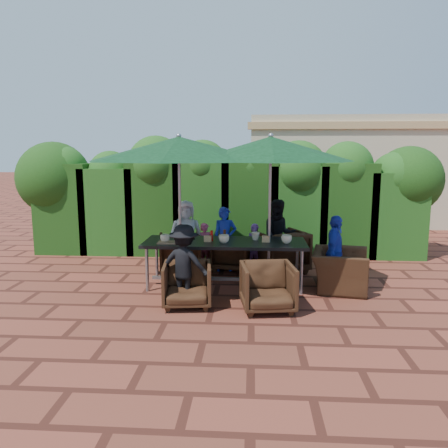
# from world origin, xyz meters

# --- Properties ---
(ground) EXTENTS (80.00, 80.00, 0.00)m
(ground) POSITION_xyz_m (0.00, 0.00, 0.00)
(ground) COLOR brown
(ground) RESTS_ON ground
(dining_table) EXTENTS (2.60, 0.90, 0.75)m
(dining_table) POSITION_xyz_m (0.12, -0.07, 0.68)
(dining_table) COLOR black
(dining_table) RESTS_ON ground
(umbrella_left) EXTENTS (2.91, 2.91, 2.46)m
(umbrella_left) POSITION_xyz_m (-0.60, -0.13, 2.21)
(umbrella_left) COLOR gray
(umbrella_left) RESTS_ON ground
(umbrella_right) EXTENTS (2.58, 2.58, 2.46)m
(umbrella_right) POSITION_xyz_m (0.83, -0.10, 2.21)
(umbrella_right) COLOR gray
(umbrella_right) RESTS_ON ground
(chair_far_left) EXTENTS (0.86, 0.82, 0.76)m
(chair_far_left) POSITION_xyz_m (-0.77, 0.81, 0.38)
(chair_far_left) COLOR black
(chair_far_left) RESTS_ON ground
(chair_far_mid) EXTENTS (0.80, 0.77, 0.70)m
(chair_far_mid) POSITION_xyz_m (0.20, 0.96, 0.35)
(chair_far_mid) COLOR black
(chair_far_mid) RESTS_ON ground
(chair_far_right) EXTENTS (1.07, 1.05, 0.85)m
(chair_far_right) POSITION_xyz_m (1.08, 0.88, 0.42)
(chair_far_right) COLOR black
(chair_far_right) RESTS_ON ground
(chair_near_left) EXTENTS (0.74, 0.70, 0.69)m
(chair_near_left) POSITION_xyz_m (-0.36, -1.04, 0.35)
(chair_near_left) COLOR black
(chair_near_left) RESTS_ON ground
(chair_near_right) EXTENTS (0.80, 0.76, 0.73)m
(chair_near_right) POSITION_xyz_m (0.78, -1.13, 0.36)
(chair_near_right) COLOR black
(chair_near_right) RESTS_ON ground
(chair_end_right) EXTENTS (0.81, 1.07, 0.84)m
(chair_end_right) POSITION_xyz_m (1.96, -0.11, 0.42)
(chair_end_right) COLOR black
(chair_end_right) RESTS_ON ground
(adult_far_left) EXTENTS (0.71, 0.51, 1.30)m
(adult_far_left) POSITION_xyz_m (-0.67, 0.92, 0.65)
(adult_far_left) COLOR silver
(adult_far_left) RESTS_ON ground
(adult_far_mid) EXTENTS (0.48, 0.42, 1.18)m
(adult_far_mid) POSITION_xyz_m (0.06, 0.88, 0.59)
(adult_far_mid) COLOR #2030AD
(adult_far_mid) RESTS_ON ground
(adult_far_right) EXTENTS (0.68, 0.47, 1.33)m
(adult_far_right) POSITION_xyz_m (1.05, 0.88, 0.66)
(adult_far_right) COLOR black
(adult_far_right) RESTS_ON ground
(adult_near_left) EXTENTS (0.79, 0.47, 1.16)m
(adult_near_left) POSITION_xyz_m (-0.41, -0.94, 0.58)
(adult_near_left) COLOR black
(adult_near_left) RESTS_ON ground
(adult_end_right) EXTENTS (0.51, 0.76, 1.18)m
(adult_end_right) POSITION_xyz_m (1.88, -0.04, 0.59)
(adult_end_right) COLOR #2030AD
(adult_end_right) RESTS_ON ground
(child_left) EXTENTS (0.39, 0.36, 0.86)m
(child_left) POSITION_xyz_m (-0.32, 1.00, 0.43)
(child_left) COLOR #ED5380
(child_left) RESTS_ON ground
(child_right) EXTENTS (0.37, 0.32, 0.88)m
(child_right) POSITION_xyz_m (0.60, 0.92, 0.44)
(child_right) COLOR #7E4BA2
(child_right) RESTS_ON ground
(pedestrian_a) EXTENTS (1.91, 1.32, 1.93)m
(pedestrian_a) POSITION_xyz_m (1.71, 4.20, 0.97)
(pedestrian_a) COLOR #227D22
(pedestrian_a) RESTS_ON ground
(pedestrian_b) EXTENTS (0.92, 0.64, 1.80)m
(pedestrian_b) POSITION_xyz_m (2.39, 4.45, 0.90)
(pedestrian_b) COLOR #ED5380
(pedestrian_b) RESTS_ON ground
(pedestrian_c) EXTENTS (1.34, 0.92, 1.91)m
(pedestrian_c) POSITION_xyz_m (3.46, 4.19, 0.95)
(pedestrian_c) COLOR gray
(pedestrian_c) RESTS_ON ground
(cup_a) EXTENTS (0.15, 0.15, 0.12)m
(cup_a) POSITION_xyz_m (-0.83, -0.20, 0.81)
(cup_a) COLOR beige
(cup_a) RESTS_ON dining_table
(cup_b) EXTENTS (0.13, 0.13, 0.12)m
(cup_b) POSITION_xyz_m (-0.46, -0.03, 0.81)
(cup_b) COLOR beige
(cup_b) RESTS_ON dining_table
(cup_c) EXTENTS (0.17, 0.17, 0.13)m
(cup_c) POSITION_xyz_m (0.11, -0.21, 0.82)
(cup_c) COLOR beige
(cup_c) RESTS_ON dining_table
(cup_d) EXTENTS (0.14, 0.14, 0.13)m
(cup_d) POSITION_xyz_m (0.61, 0.06, 0.82)
(cup_d) COLOR beige
(cup_d) RESTS_ON dining_table
(cup_e) EXTENTS (0.17, 0.17, 0.13)m
(cup_e) POSITION_xyz_m (1.10, -0.18, 0.82)
(cup_e) COLOR beige
(cup_e) RESTS_ON dining_table
(ketchup_bottle) EXTENTS (0.04, 0.04, 0.17)m
(ketchup_bottle) POSITION_xyz_m (-0.10, -0.06, 0.83)
(ketchup_bottle) COLOR #B20C0A
(ketchup_bottle) RESTS_ON dining_table
(sauce_bottle) EXTENTS (0.04, 0.04, 0.17)m
(sauce_bottle) POSITION_xyz_m (0.11, 0.03, 0.83)
(sauce_bottle) COLOR #4C230C
(sauce_bottle) RESTS_ON dining_table
(serving_tray) EXTENTS (0.35, 0.25, 0.02)m
(serving_tray) POSITION_xyz_m (-0.76, -0.26, 0.76)
(serving_tray) COLOR #8F6545
(serving_tray) RESTS_ON dining_table
(number_block_left) EXTENTS (0.12, 0.06, 0.10)m
(number_block_left) POSITION_xyz_m (-0.15, -0.14, 0.80)
(number_block_left) COLOR tan
(number_block_left) RESTS_ON dining_table
(number_block_right) EXTENTS (0.12, 0.06, 0.10)m
(number_block_right) POSITION_xyz_m (0.77, -0.10, 0.80)
(number_block_right) COLOR tan
(number_block_right) RESTS_ON dining_table
(hedge_wall) EXTENTS (9.10, 1.60, 2.52)m
(hedge_wall) POSITION_xyz_m (-0.10, 2.32, 1.35)
(hedge_wall) COLOR black
(hedge_wall) RESTS_ON ground
(building) EXTENTS (6.20, 3.08, 3.20)m
(building) POSITION_xyz_m (3.50, 6.99, 1.61)
(building) COLOR #C0B28E
(building) RESTS_ON ground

